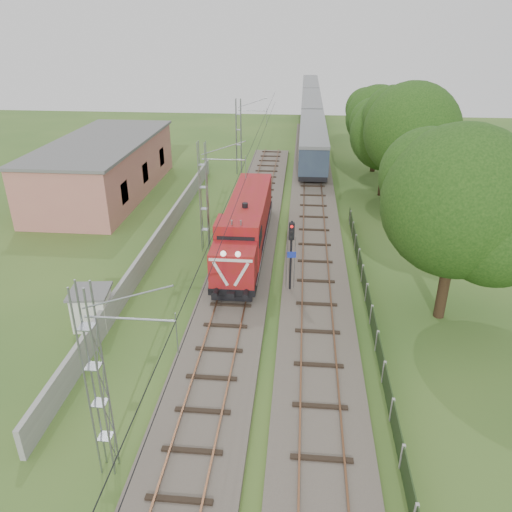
# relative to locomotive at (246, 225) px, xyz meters

# --- Properties ---
(ground) EXTENTS (140.00, 140.00, 0.00)m
(ground) POSITION_rel_locomotive_xyz_m (0.00, -11.84, -2.12)
(ground) COLOR #305620
(ground) RESTS_ON ground
(track_main) EXTENTS (4.20, 70.00, 0.45)m
(track_main) POSITION_rel_locomotive_xyz_m (0.00, -4.84, -1.93)
(track_main) COLOR #6B6054
(track_main) RESTS_ON ground
(track_side) EXTENTS (4.20, 80.00, 0.45)m
(track_side) POSITION_rel_locomotive_xyz_m (5.00, 8.16, -1.93)
(track_side) COLOR #6B6054
(track_side) RESTS_ON ground
(catenary) EXTENTS (3.31, 70.00, 8.00)m
(catenary) POSITION_rel_locomotive_xyz_m (-2.95, 0.16, 1.93)
(catenary) COLOR gray
(catenary) RESTS_ON ground
(boundary_wall) EXTENTS (0.25, 40.00, 1.50)m
(boundary_wall) POSITION_rel_locomotive_xyz_m (-6.50, 0.16, -1.37)
(boundary_wall) COLOR #9E9E99
(boundary_wall) RESTS_ON ground
(station_building) EXTENTS (8.40, 20.40, 5.22)m
(station_building) POSITION_rel_locomotive_xyz_m (-15.00, 12.16, 0.52)
(station_building) COLOR #B46861
(station_building) RESTS_ON ground
(fence) EXTENTS (0.12, 32.00, 1.20)m
(fence) POSITION_rel_locomotive_xyz_m (8.00, -8.84, -1.52)
(fence) COLOR black
(fence) RESTS_ON ground
(locomotive) EXTENTS (2.79, 15.92, 4.04)m
(locomotive) POSITION_rel_locomotive_xyz_m (0.00, 0.00, 0.00)
(locomotive) COLOR black
(locomotive) RESTS_ON ground
(coach_rake) EXTENTS (3.07, 68.38, 3.54)m
(coach_rake) POSITION_rel_locomotive_xyz_m (5.00, 49.90, 0.43)
(coach_rake) COLOR black
(coach_rake) RESTS_ON ground
(signal_post) EXTENTS (0.53, 0.41, 4.81)m
(signal_post) POSITION_rel_locomotive_xyz_m (3.38, -5.86, 1.19)
(signal_post) COLOR black
(signal_post) RESTS_ON ground
(relay_hut) EXTENTS (2.38, 2.38, 2.18)m
(relay_hut) POSITION_rel_locomotive_xyz_m (-7.40, -10.36, -1.01)
(relay_hut) COLOR silver
(relay_hut) RESTS_ON ground
(tree_a) EXTENTS (8.47, 8.07, 10.98)m
(tree_a) POSITION_rel_locomotive_xyz_m (12.09, -7.68, 4.74)
(tree_a) COLOR #3E2A19
(tree_a) RESTS_ON ground
(tree_b) EXTENTS (8.47, 8.07, 10.98)m
(tree_b) POSITION_rel_locomotive_xyz_m (13.04, 10.52, 4.74)
(tree_b) COLOR #3E2A19
(tree_b) RESTS_ON ground
(tree_c) EXTENTS (7.26, 6.91, 9.41)m
(tree_c) POSITION_rel_locomotive_xyz_m (11.65, 14.13, 3.75)
(tree_c) COLOR #3E2A19
(tree_c) RESTS_ON ground
(tree_d) EXTENTS (7.17, 6.83, 9.30)m
(tree_d) POSITION_rel_locomotive_xyz_m (11.82, 22.54, 3.69)
(tree_d) COLOR #3E2A19
(tree_d) RESTS_ON ground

